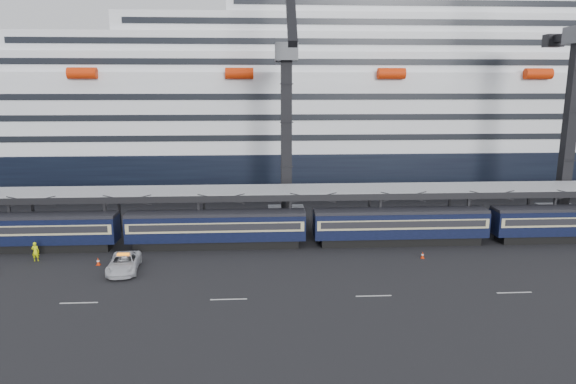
% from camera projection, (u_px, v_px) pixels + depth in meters
% --- Properties ---
extents(ground, '(260.00, 260.00, 0.00)m').
position_uv_depth(ground, '(514.00, 275.00, 47.26)').
color(ground, black).
rests_on(ground, ground).
extents(train, '(133.05, 3.00, 4.05)m').
position_uv_depth(train, '(430.00, 224.00, 56.32)').
color(train, black).
rests_on(train, ground).
extents(canopy, '(130.00, 6.25, 5.53)m').
position_uv_depth(canopy, '(459.00, 189.00, 59.87)').
color(canopy, gray).
rests_on(canopy, ground).
extents(cruise_ship, '(214.09, 28.84, 34.00)m').
position_uv_depth(cruise_ship, '(386.00, 113.00, 89.62)').
color(cruise_ship, black).
rests_on(cruise_ship, ground).
extents(crane_dark_near, '(4.50, 17.75, 35.08)m').
position_uv_depth(crane_dark_near, '(287.00, 129.00, 61.86)').
color(crane_dark_near, '#47494E').
rests_on(crane_dark_near, ground).
extents(crane_dark_mid, '(4.50, 18.24, 39.64)m').
position_uv_depth(crane_dark_mid, '(573.00, 117.00, 62.57)').
color(crane_dark_mid, '#47494E').
rests_on(crane_dark_mid, ground).
extents(pickup_truck, '(3.16, 5.98, 1.60)m').
position_uv_depth(pickup_truck, '(124.00, 263.00, 48.08)').
color(pickup_truck, silver).
rests_on(pickup_truck, ground).
extents(worker, '(0.75, 0.52, 1.97)m').
position_uv_depth(worker, '(35.00, 252.00, 50.82)').
color(worker, '#CFE00B').
rests_on(worker, ground).
extents(traffic_cone_b, '(0.39, 0.39, 0.77)m').
position_uv_depth(traffic_cone_b, '(98.00, 261.00, 49.81)').
color(traffic_cone_b, red).
rests_on(traffic_cone_b, ground).
extents(traffic_cone_c, '(0.35, 0.35, 0.70)m').
position_uv_depth(traffic_cone_c, '(423.00, 255.00, 51.78)').
color(traffic_cone_c, red).
rests_on(traffic_cone_c, ground).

